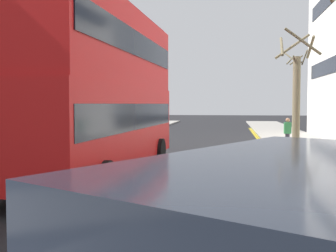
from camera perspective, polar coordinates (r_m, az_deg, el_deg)
name	(u,v)px	position (r m, az deg, el deg)	size (l,w,h in m)	color
sidewalk_right	(336,164)	(17.87, 21.99, -4.85)	(4.00, 80.00, 0.14)	gray
sidewalk_left	(28,158)	(19.48, -18.58, -4.15)	(4.00, 80.00, 0.14)	gray
kerb_line_outer	(289,173)	(15.55, 16.14, -6.15)	(0.10, 56.00, 0.01)	yellow
kerb_line_inner	(284,173)	(15.52, 15.56, -6.16)	(0.10, 56.00, 0.01)	yellow
keep_left_bollard	(74,227)	(6.62, -12.71, -13.25)	(0.36, 0.28, 1.11)	silver
double_decker_bus_away	(102,87)	(14.13, -8.97, 5.33)	(3.13, 10.90, 5.64)	red
pedestrian_far	(287,134)	(21.40, 15.99, -1.02)	(0.34, 0.22, 1.62)	#2D2D38
street_tree_near	(296,96)	(19.61, 17.11, 3.93)	(1.84, 1.91, 5.57)	#6B6047
street_tree_distant	(295,94)	(37.82, 16.95, 4.23)	(2.02, 1.99, 6.87)	#6B6047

